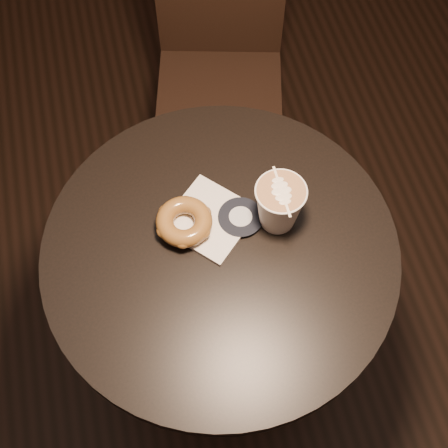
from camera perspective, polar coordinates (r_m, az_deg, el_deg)
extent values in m
plane|color=black|center=(1.91, -0.23, -12.14)|extent=(4.50, 4.50, 0.00)
cylinder|color=black|center=(1.22, -0.35, -2.46)|extent=(0.70, 0.70, 0.03)
cylinder|color=black|center=(1.56, -0.28, -8.33)|extent=(0.07, 0.07, 0.70)
cylinder|color=black|center=(1.90, -0.23, -12.06)|extent=(0.44, 0.44, 0.02)
cube|color=black|center=(1.88, -0.41, 11.91)|extent=(0.44, 0.44, 0.04)
cylinder|color=black|center=(1.96, -4.97, 4.62)|extent=(0.03, 0.03, 0.41)
cylinder|color=black|center=(1.95, 4.07, 4.51)|extent=(0.03, 0.03, 0.41)
cylinder|color=black|center=(2.14, -4.49, 11.54)|extent=(0.03, 0.03, 0.41)
cylinder|color=black|center=(2.13, 3.92, 11.45)|extent=(0.03, 0.03, 0.41)
cube|color=silver|center=(1.24, -1.31, 0.48)|extent=(0.21, 0.21, 0.01)
torus|color=brown|center=(1.21, -3.67, 0.22)|extent=(0.11, 0.11, 0.04)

